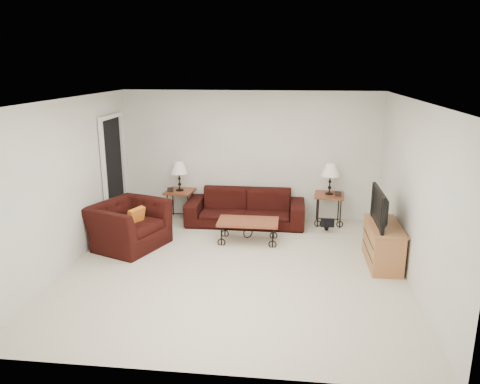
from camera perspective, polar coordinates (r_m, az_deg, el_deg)
name	(u,v)px	position (r m, az deg, el deg)	size (l,w,h in m)	color
ground	(235,268)	(7.08, -0.65, -9.34)	(5.00, 5.00, 0.00)	beige
wall_back	(250,155)	(9.08, 1.29, 4.53)	(5.00, 0.02, 2.50)	white
wall_front	(201,257)	(4.31, -4.87, -8.05)	(5.00, 0.02, 2.50)	white
wall_left	(69,183)	(7.38, -20.31, 1.02)	(0.02, 5.00, 2.50)	white
wall_right	(414,193)	(6.82, 20.66, -0.16)	(0.02, 5.00, 2.50)	white
ceiling	(234,100)	(6.44, -0.72, 11.29)	(5.00, 5.00, 0.00)	white
doorway	(114,173)	(8.89, -15.32, 2.22)	(0.08, 0.94, 2.04)	black
sofa	(245,208)	(8.84, 0.67, -1.94)	(2.24, 0.88, 0.65)	black
side_table_left	(180,204)	(9.24, -7.37, -1.54)	(0.53, 0.53, 0.58)	brown
side_table_right	(328,209)	(9.01, 10.85, -2.08)	(0.54, 0.54, 0.59)	brown
lamp_left	(179,176)	(9.09, -7.49, 1.96)	(0.33, 0.33, 0.58)	black
lamp_right	(330,179)	(8.85, 11.05, 1.59)	(0.34, 0.34, 0.59)	black
photo_frame_left	(170,190)	(9.05, -8.59, 0.27)	(0.12, 0.02, 0.10)	black
photo_frame_right	(338,194)	(8.78, 12.01, -0.24)	(0.12, 0.02, 0.10)	black
coffee_table	(248,231)	(8.00, 1.00, -4.86)	(1.03, 0.56, 0.39)	brown
armchair	(129,225)	(7.97, -13.58, -3.98)	(1.16, 1.01, 0.75)	black
throw_pillow	(136,218)	(7.83, -12.74, -3.17)	(0.34, 0.09, 0.34)	#C85F19
tv_stand	(383,245)	(7.42, 17.22, -6.21)	(0.44, 1.06, 0.64)	#A55F3D
television	(385,207)	(7.22, 17.43, -1.83)	(0.95, 0.12, 0.55)	black
backpack	(327,218)	(8.65, 10.68, -3.19)	(0.38, 0.29, 0.49)	black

